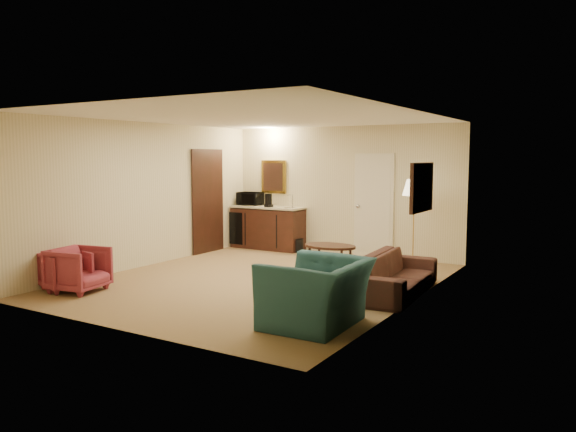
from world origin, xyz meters
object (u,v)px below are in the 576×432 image
coffee_table (330,260)px  teal_armchair (317,282)px  rose_chair_near (78,267)px  coffee_maker (269,200)px  wetbar_cabinet (268,228)px  sofa (395,267)px  rose_chair_far (66,269)px  waste_bin (298,246)px  microwave (250,197)px  floor_lamp (413,223)px

coffee_table → teal_armchair: bearing=-66.4°
rose_chair_near → coffee_maker: coffee_maker is taller
wetbar_cabinet → coffee_table: bearing=-36.6°
sofa → rose_chair_far: size_ratio=3.15×
teal_armchair → waste_bin: teal_armchair is taller
rose_chair_near → waste_bin: (1.05, 4.65, -0.22)m
microwave → floor_lamp: bearing=-6.7°
wetbar_cabinet → rose_chair_near: 4.73m
teal_armchair → waste_bin: (-2.75, 4.33, -0.38)m
floor_lamp → waste_bin: 2.64m
teal_armchair → coffee_maker: 5.53m
teal_armchair → rose_chair_near: size_ratio=1.65×
waste_bin → coffee_maker: coffee_maker is taller
waste_bin → floor_lamp: bearing=-5.6°
teal_armchair → microwave: size_ratio=2.31×
coffee_maker → teal_armchair: bearing=-66.6°
wetbar_cabinet → floor_lamp: size_ratio=1.03×
rose_chair_near → coffee_table: bearing=-52.2°
sofa → rose_chair_far: sofa is taller
rose_chair_far → waste_bin: (1.30, 4.68, -0.18)m
teal_armchair → coffee_table: teal_armchair is taller
rose_chair_far → waste_bin: bearing=-0.7°
wetbar_cabinet → waste_bin: 0.86m
floor_lamp → rose_chair_far: bearing=-131.0°
rose_chair_near → sofa: bearing=-70.9°
wetbar_cabinet → coffee_maker: coffee_maker is taller
teal_armchair → rose_chair_near: 3.82m
microwave → coffee_table: bearing=-33.5°
teal_armchair → microwave: 6.05m
wetbar_cabinet → sofa: wetbar_cabinet is taller
microwave → coffee_maker: (0.60, -0.17, -0.03)m
wetbar_cabinet → sofa: 4.53m
teal_armchair → rose_chair_far: 4.07m
coffee_table → coffee_maker: coffee_maker is taller
sofa → microwave: size_ratio=3.85×
teal_armchair → coffee_table: bearing=-157.8°
rose_chair_far → floor_lamp: bearing=-26.2°
sofa → waste_bin: size_ratio=7.14×
teal_armchair → rose_chair_far: teal_armchair is taller
microwave → rose_chair_near: bearing=-88.2°
wetbar_cabinet → microwave: (-0.50, 0.05, 0.64)m
rose_chair_near → coffee_maker: bearing=-14.4°
rose_chair_far → microwave: microwave is taller
rose_chair_far → coffee_maker: bearing=7.4°
microwave → coffee_maker: 0.62m
rose_chair_near → waste_bin: size_ratio=2.59×
rose_chair_near → coffee_table: 3.96m
coffee_table → floor_lamp: size_ratio=0.57×
teal_armchair → wetbar_cabinet: bearing=-142.5°
waste_bin → rose_chair_near: bearing=-102.7°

